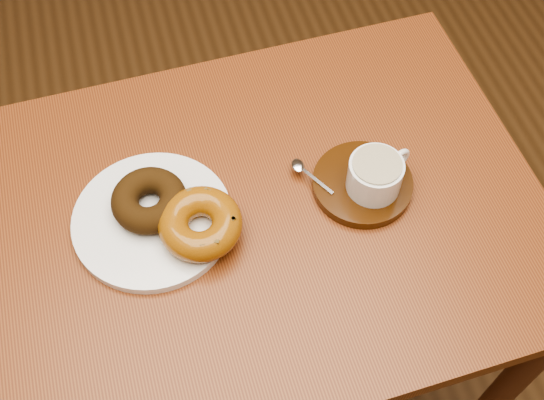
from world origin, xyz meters
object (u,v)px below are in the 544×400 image
object	(u,v)px
coffee_cup	(376,174)
donut_plate	(153,220)
cafe_table	(261,251)
saucer	(362,184)

from	to	relation	value
coffee_cup	donut_plate	bearing A→B (deg)	152.97
cafe_table	donut_plate	distance (m)	0.21
cafe_table	coffee_cup	size ratio (longest dim) A/B	8.32
saucer	coffee_cup	xyz separation A→B (m)	(0.01, -0.01, 0.04)
donut_plate	coffee_cup	xyz separation A→B (m)	(0.34, -0.04, 0.04)
saucer	coffee_cup	world-z (taller)	coffee_cup
cafe_table	saucer	size ratio (longest dim) A/B	5.71
cafe_table	coffee_cup	xyz separation A→B (m)	(0.18, -0.01, 0.18)
donut_plate	saucer	bearing A→B (deg)	-4.24
donut_plate	cafe_table	bearing A→B (deg)	-7.96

